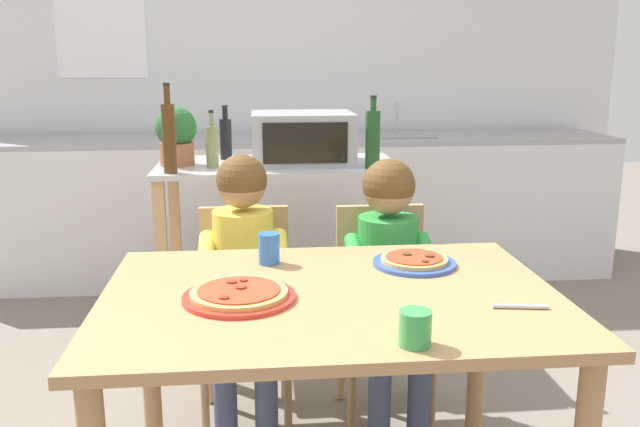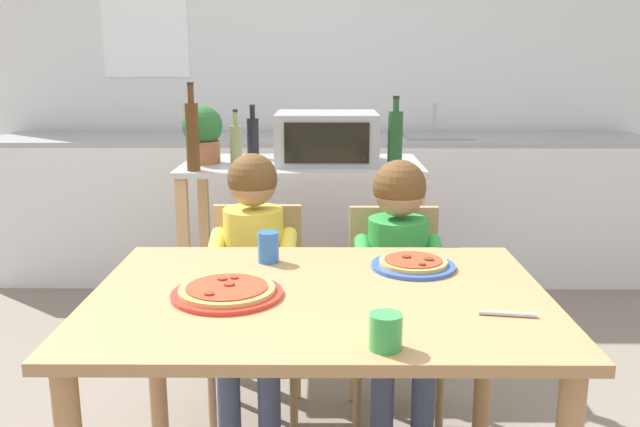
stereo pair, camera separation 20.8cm
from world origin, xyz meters
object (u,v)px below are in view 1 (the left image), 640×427
Objects in this scene: bottle_brown_beer at (373,138)px; child_in_yellow_shirt at (244,264)px; bottle_slim_sauce at (212,146)px; drinking_cup_green at (415,328)px; dining_table at (331,329)px; pizza_plate_red_rimmed at (239,295)px; dining_chair_right at (383,296)px; kitchen_island_cart at (278,223)px; child_in_green_shirt at (390,262)px; dining_chair_left at (245,299)px; potted_herb_plant at (176,135)px; toaster_oven at (302,138)px; pizza_plate_blue_rimmed at (414,261)px; bottle_clear_vinegar at (169,136)px; serving_spoon at (520,307)px; bottle_dark_olive_oil at (226,137)px; drinking_cup_blue at (269,249)px.

child_in_yellow_shirt is (-0.57, -0.63, -0.37)m from bottle_brown_beer.
drinking_cup_green is at bearing -72.24° from bottle_slim_sauce.
bottle_slim_sauce reaches higher than dining_table.
pizza_plate_red_rimmed is at bearing 140.14° from drinking_cup_green.
drinking_cup_green is at bearing -97.35° from dining_chair_right.
child_in_green_shirt is at bearing -66.11° from kitchen_island_cart.
potted_herb_plant is at bearing 114.26° from dining_chair_left.
toaster_oven reaches higher than drinking_cup_green.
dining_table is at bearing -142.63° from pizza_plate_blue_rimmed.
potted_herb_plant is (0.01, 0.22, -0.02)m from bottle_clear_vinegar.
potted_herb_plant is at bearing 135.26° from child_in_green_shirt.
serving_spoon is (0.71, -0.89, 0.28)m from dining_chair_left.
potted_herb_plant is at bearing -142.55° from bottle_dark_olive_oil.
toaster_oven is 0.91m from dining_chair_left.
dining_table is 4.86× the size of pizza_plate_blue_rimmed.
dining_table is 1.23× the size of child_in_green_shirt.
bottle_dark_olive_oil is at bearing 125.32° from dining_chair_right.
toaster_oven is 1.79× the size of bottle_dark_olive_oil.
dining_table is (-0.33, -1.23, -0.38)m from bottle_brown_beer.
bottle_clear_vinegar is at bearing 149.63° from dining_chair_right.
kitchen_island_cart is at bearing 86.59° from drinking_cup_blue.
drinking_cup_green is at bearing -75.88° from bottle_dark_olive_oil.
child_in_yellow_shirt is 0.53m from child_in_green_shirt.
potted_herb_plant is 0.93m from dining_chair_left.
serving_spoon is at bearing -19.98° from dining_table.
potted_herb_plant is 1.24m from child_in_green_shirt.
kitchen_island_cart reaches higher than pizza_plate_red_rimmed.
child_in_green_shirt is (0.53, -0.15, 0.18)m from dining_chair_left.
pizza_plate_blue_rimmed is at bearing -35.69° from child_in_yellow_shirt.
kitchen_island_cart is 1.43m from dining_table.
pizza_plate_red_rimmed is at bearing -131.32° from child_in_green_shirt.
pizza_plate_blue_rimmed is 0.43m from serving_spoon.
bottle_slim_sauce is at bearing 106.48° from dining_table.
bottle_clear_vinegar is 1.29m from pizza_plate_red_rimmed.
bottle_slim_sauce is 0.80m from child_in_yellow_shirt.
pizza_plate_red_rimmed is at bearing 168.94° from serving_spoon.
dining_table is 0.28m from pizza_plate_red_rimmed.
serving_spoon is (0.18, -0.86, 0.28)m from dining_chair_right.
dining_table is 0.51m from serving_spoon.
bottle_brown_beer is at bearing 86.17° from child_in_green_shirt.
pizza_plate_blue_rimmed is (0.53, 0.25, -0.00)m from pizza_plate_red_rimmed.
pizza_plate_red_rimmed reaches higher than dining_table.
toaster_oven is at bearing 88.99° from dining_table.
child_in_green_shirt is 7.19× the size of serving_spoon.
toaster_oven is 3.35× the size of serving_spoon.
drinking_cup_green is (0.31, -0.64, -0.01)m from drinking_cup_blue.
potted_herb_plant is 1.90m from serving_spoon.
bottle_dark_olive_oil is 1.51m from pizza_plate_blue_rimmed.
serving_spoon is at bearing -70.63° from kitchen_island_cart.
pizza_plate_red_rimmed is at bearing -96.08° from kitchen_island_cart.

